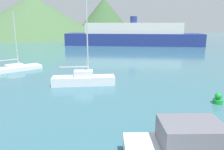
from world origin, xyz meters
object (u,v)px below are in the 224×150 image
sailboat_middle (84,79)px  buoy_marker (218,99)px  sailboat_inner (15,68)px  ferry_distant (133,35)px

sailboat_middle → buoy_marker: 11.30m
sailboat_inner → ferry_distant: size_ratio=0.20×
sailboat_middle → ferry_distant: bearing=71.9°
sailboat_inner → buoy_marker: 22.24m
ferry_distant → buoy_marker: (-3.72, -42.31, -2.18)m
ferry_distant → buoy_marker: bearing=-80.9°
sailboat_inner → buoy_marker: size_ratio=8.83×
sailboat_inner → buoy_marker: sailboat_inner is taller
sailboat_inner → sailboat_middle: size_ratio=0.74×
sailboat_middle → buoy_marker: (9.41, -6.24, -0.23)m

